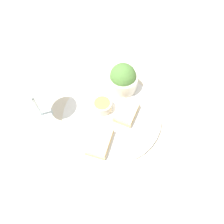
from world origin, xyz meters
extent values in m
plane|color=beige|center=(0.00, 0.00, 0.00)|extent=(4.00, 4.00, 0.00)
cylinder|color=white|center=(0.00, 0.00, 0.01)|extent=(0.31, 0.31, 0.01)
cylinder|color=silver|center=(0.11, 0.03, 0.04)|extent=(0.10, 0.10, 0.06)
sphere|color=#4C7A38|center=(0.11, 0.03, 0.07)|extent=(0.08, 0.08, 0.08)
cylinder|color=beige|center=(0.01, 0.04, 0.03)|extent=(0.06, 0.06, 0.03)
cylinder|color=tan|center=(0.01, 0.04, 0.04)|extent=(0.05, 0.05, 0.01)
cube|color=#D1B27F|center=(-0.10, -0.02, 0.02)|extent=(0.10, 0.08, 0.02)
cube|color=beige|center=(-0.10, -0.02, 0.04)|extent=(0.10, 0.08, 0.01)
cube|color=#D1B27F|center=(0.03, -0.04, 0.02)|extent=(0.09, 0.07, 0.02)
cube|color=beige|center=(0.03, -0.04, 0.04)|extent=(0.09, 0.07, 0.01)
cylinder|color=silver|center=(-0.11, 0.20, 0.00)|extent=(0.07, 0.07, 0.01)
cylinder|color=silver|center=(-0.11, 0.20, 0.05)|extent=(0.01, 0.01, 0.09)
cone|color=silver|center=(-0.11, 0.20, 0.14)|extent=(0.09, 0.09, 0.10)
camera|label=1|loc=(-0.29, -0.18, 0.61)|focal=35.00mm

